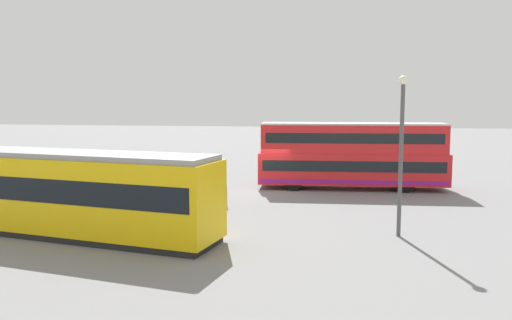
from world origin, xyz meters
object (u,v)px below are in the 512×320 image
at_px(double_decker_bus, 351,155).
at_px(info_sign, 110,173).
at_px(tram_yellow, 59,191).
at_px(pedestrian_near_railing, 166,190).
at_px(street_lamp, 401,143).

relative_size(double_decker_bus, info_sign, 5.01).
relative_size(double_decker_bus, tram_yellow, 0.83).
bearing_deg(tram_yellow, double_decker_bus, -131.81).
height_order(pedestrian_near_railing, info_sign, info_sign).
bearing_deg(pedestrian_near_railing, info_sign, -24.52).
height_order(tram_yellow, pedestrian_near_railing, tram_yellow).
relative_size(pedestrian_near_railing, info_sign, 0.79).
bearing_deg(pedestrian_near_railing, double_decker_bus, -137.13).
distance_m(tram_yellow, street_lamp, 13.66).
bearing_deg(double_decker_bus, tram_yellow, 48.19).
relative_size(double_decker_bus, pedestrian_near_railing, 6.33).
distance_m(tram_yellow, pedestrian_near_railing, 5.52).
relative_size(double_decker_bus, street_lamp, 1.81).
bearing_deg(tram_yellow, pedestrian_near_railing, -120.00).
xyz_separation_m(double_decker_bus, info_sign, (12.57, 6.52, -0.48)).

